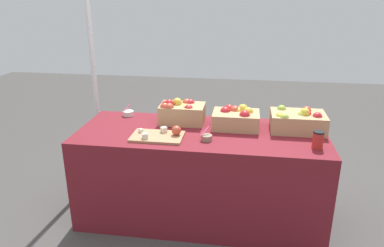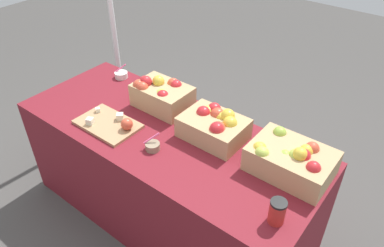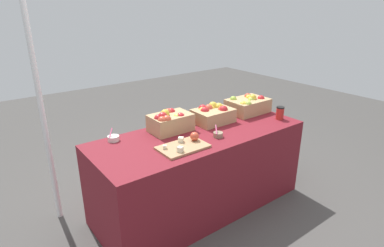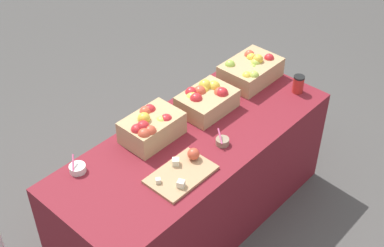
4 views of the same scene
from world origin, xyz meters
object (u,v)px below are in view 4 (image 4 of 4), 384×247
Objects in this scene: apple_crate_right at (151,127)px; cutting_board_front at (183,171)px; sample_bowl_near at (77,168)px; sample_bowl_mid at (222,141)px; apple_crate_left at (251,70)px; apple_crate_middle at (206,99)px; coffee_cup at (298,84)px.

apple_crate_right is 0.94× the size of cutting_board_front.
sample_bowl_near is 0.86m from sample_bowl_mid.
apple_crate_right is at bearing 125.25° from sample_bowl_mid.
apple_crate_left is 1.14× the size of apple_crate_middle.
cutting_board_front is 3.87× the size of sample_bowl_near.
cutting_board_front is 0.34m from sample_bowl_mid.
apple_crate_middle reaches higher than sample_bowl_mid.
coffee_cup is at bearing -73.55° from apple_crate_left.
apple_crate_middle is 3.84× the size of sample_bowl_mid.
apple_crate_middle is at bearing 28.91° from cutting_board_front.
apple_crate_right is at bearing -12.01° from sample_bowl_near.
apple_crate_right is at bearing 174.02° from apple_crate_middle.
apple_crate_middle is 0.45m from apple_crate_right.
apple_crate_middle is 1.01× the size of apple_crate_right.
coffee_cup is at bearing -30.16° from apple_crate_middle.
sample_bowl_mid is at bearing -0.39° from cutting_board_front.
apple_crate_right is (-0.45, 0.05, 0.01)m from apple_crate_middle.
apple_crate_right reaches higher than apple_crate_middle.
apple_crate_right is 0.50m from sample_bowl_near.
apple_crate_left reaches higher than sample_bowl_near.
apple_crate_left is 1.06m from cutting_board_front.
apple_crate_middle is 0.37m from sample_bowl_mid.
apple_crate_left reaches higher than apple_crate_middle.
sample_bowl_near is at bearing 173.87° from apple_crate_left.
sample_bowl_mid is (-0.67, -0.30, -0.06)m from apple_crate_left.
apple_crate_left is at bearing 16.47° from cutting_board_front.
apple_crate_middle is 0.94m from sample_bowl_near.
sample_bowl_mid is 0.76× the size of coffee_cup.
cutting_board_front is at bearing -163.53° from apple_crate_left.
apple_crate_right reaches higher than apple_crate_left.
cutting_board_front is at bearing 179.61° from sample_bowl_mid.
apple_crate_left is 4.37× the size of sample_bowl_mid.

